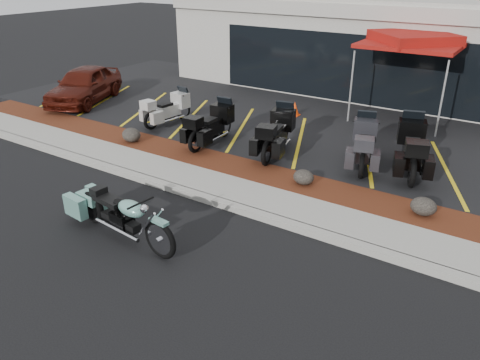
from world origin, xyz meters
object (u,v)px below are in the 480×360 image
Objects in this scene: hero_cruiser at (160,234)px; parked_car at (84,85)px; touring_white at (183,103)px; popup_canopy at (413,41)px; traffic_cone at (295,109)px.

parked_car is (-9.74, 6.43, 0.30)m from hero_cruiser.
hero_cruiser is 1.53× the size of touring_white.
popup_canopy is (11.21, 4.84, 1.99)m from parked_car.
touring_white is at bearing -169.29° from popup_canopy.
parked_car is at bearing -159.35° from traffic_cone.
hero_cruiser is 6.25× the size of traffic_cone.
parked_car reaches higher than hero_cruiser.
touring_white is 4.76m from parked_car.
hero_cruiser reaches higher than traffic_cone.
touring_white is 8.14m from popup_canopy.
touring_white reaches higher than hero_cruiser.
popup_canopy reaches higher than touring_white.
parked_car is (-4.74, -0.36, 0.11)m from touring_white.
touring_white is (-5.00, 6.79, 0.19)m from hero_cruiser.
popup_canopy is (1.46, 11.27, 2.29)m from hero_cruiser.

